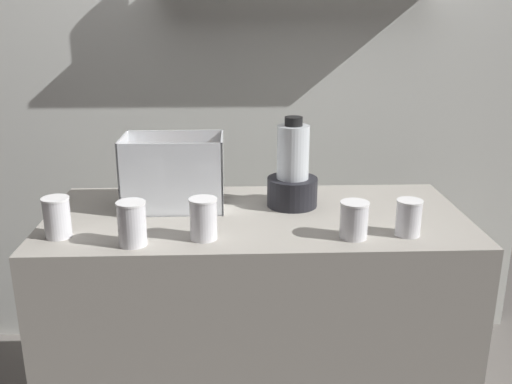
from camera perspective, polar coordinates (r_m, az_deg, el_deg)
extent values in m
cube|color=#9E998E|center=(2.10, 0.00, -13.88)|extent=(1.40, 0.64, 0.90)
cube|color=silver|center=(2.57, -0.68, 11.06)|extent=(2.60, 0.04, 2.50)
cube|color=white|center=(2.00, -8.11, -1.35)|extent=(0.34, 0.21, 0.01)
cube|color=white|center=(1.87, -8.58, 1.13)|extent=(0.34, 0.01, 0.25)
cube|color=white|center=(2.07, -7.99, 2.79)|extent=(0.34, 0.01, 0.25)
cube|color=white|center=(1.99, -13.08, 1.92)|extent=(0.01, 0.21, 0.25)
cube|color=white|center=(1.96, -3.37, 2.07)|extent=(0.01, 0.21, 0.25)
cone|color=orange|center=(1.99, -9.39, -0.89)|extent=(0.12, 0.13, 0.03)
cone|color=orange|center=(1.99, -8.52, -0.80)|extent=(0.08, 0.18, 0.03)
cone|color=orange|center=(1.99, -8.83, -0.88)|extent=(0.14, 0.12, 0.03)
cone|color=orange|center=(1.99, -6.93, -0.89)|extent=(0.16, 0.10, 0.03)
cone|color=orange|center=(1.99, -8.48, 0.01)|extent=(0.16, 0.10, 0.03)
cone|color=orange|center=(1.99, -7.45, 0.00)|extent=(0.03, 0.18, 0.03)
cone|color=orange|center=(1.97, -7.69, -0.12)|extent=(0.16, 0.08, 0.03)
cone|color=orange|center=(1.98, -6.55, 0.06)|extent=(0.15, 0.07, 0.03)
cone|color=orange|center=(1.98, -7.99, 0.58)|extent=(0.05, 0.15, 0.03)
cone|color=orange|center=(1.99, -10.23, 0.96)|extent=(0.11, 0.15, 0.03)
cylinder|color=black|center=(1.98, 3.66, 0.02)|extent=(0.18, 0.18, 0.10)
cylinder|color=silver|center=(1.94, 3.74, 4.01)|extent=(0.11, 0.11, 0.18)
cylinder|color=red|center=(1.96, 3.70, 1.97)|extent=(0.10, 0.10, 0.04)
cylinder|color=black|center=(1.92, 3.81, 7.11)|extent=(0.06, 0.06, 0.03)
cylinder|color=white|center=(1.80, -19.35, -2.51)|extent=(0.08, 0.08, 0.12)
cylinder|color=yellow|center=(1.81, -19.30, -2.99)|extent=(0.07, 0.07, 0.09)
cylinder|color=white|center=(1.79, -19.56, -0.64)|extent=(0.08, 0.08, 0.01)
cylinder|color=white|center=(1.68, -12.35, -3.21)|extent=(0.08, 0.08, 0.13)
cylinder|color=orange|center=(1.69, -12.32, -3.65)|extent=(0.08, 0.08, 0.10)
cylinder|color=white|center=(1.66, -12.50, -1.09)|extent=(0.09, 0.09, 0.01)
cylinder|color=white|center=(1.70, -5.30, -2.79)|extent=(0.08, 0.08, 0.12)
cylinder|color=red|center=(1.70, -5.28, -3.49)|extent=(0.08, 0.08, 0.08)
cylinder|color=white|center=(1.68, -5.37, -0.77)|extent=(0.09, 0.09, 0.01)
cylinder|color=white|center=(1.72, 9.82, -2.88)|extent=(0.08, 0.08, 0.11)
cylinder|color=orange|center=(1.73, 9.79, -3.36)|extent=(0.08, 0.08, 0.08)
cylinder|color=white|center=(1.70, 9.92, -1.10)|extent=(0.09, 0.09, 0.01)
cylinder|color=white|center=(1.78, 15.08, -2.59)|extent=(0.08, 0.08, 0.11)
cylinder|color=orange|center=(1.79, 15.04, -3.06)|extent=(0.07, 0.07, 0.07)
cylinder|color=white|center=(1.76, 15.23, -0.90)|extent=(0.08, 0.08, 0.01)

